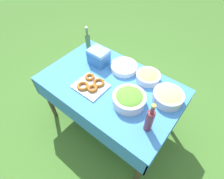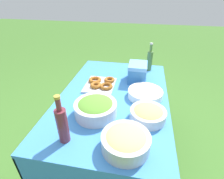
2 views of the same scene
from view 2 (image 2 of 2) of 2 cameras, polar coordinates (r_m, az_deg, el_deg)
ground_plane at (r=1.92m, az=0.45°, el=-19.87°), size 14.00×14.00×0.00m
picnic_table at (r=1.49m, az=0.55°, el=-4.83°), size 1.38×0.87×0.71m
salad_bowl at (r=1.21m, az=-5.38°, el=-5.90°), size 0.29×0.29×0.12m
pasta_bowl at (r=0.99m, az=4.53°, el=-16.29°), size 0.27×0.27×0.11m
donut_platter at (r=1.57m, az=-3.76°, el=1.86°), size 0.30×0.27×0.05m
plate_stack at (r=1.43m, az=10.76°, el=-1.31°), size 0.28×0.28×0.06m
olive_oil_bottle at (r=1.87m, az=12.20°, el=9.44°), size 0.06×0.06×0.29m
wine_bottle at (r=1.02m, az=-15.93°, el=-10.83°), size 0.06×0.06×0.31m
bread_bowl at (r=1.20m, az=11.67°, el=-7.74°), size 0.24×0.24×0.09m
cooler_box at (r=1.64m, az=8.30°, el=5.63°), size 0.21×0.17×0.17m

